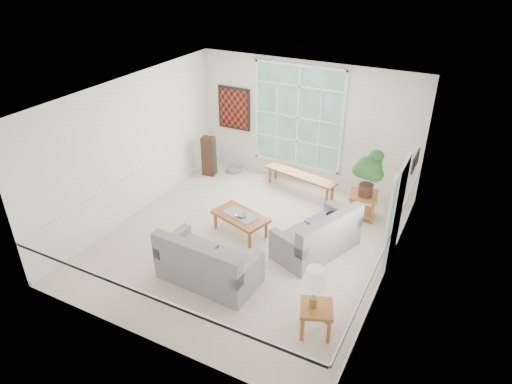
% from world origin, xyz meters
% --- Properties ---
extents(floor, '(5.50, 6.00, 0.01)m').
position_xyz_m(floor, '(0.00, 0.00, -0.01)').
color(floor, beige).
rests_on(floor, ground).
extents(ceiling, '(5.50, 6.00, 0.02)m').
position_xyz_m(ceiling, '(0.00, 0.00, 3.00)').
color(ceiling, white).
rests_on(ceiling, ground).
extents(wall_back, '(5.50, 0.02, 3.00)m').
position_xyz_m(wall_back, '(0.00, 3.00, 1.50)').
color(wall_back, white).
rests_on(wall_back, ground).
extents(wall_front, '(5.50, 0.02, 3.00)m').
position_xyz_m(wall_front, '(0.00, -3.00, 1.50)').
color(wall_front, white).
rests_on(wall_front, ground).
extents(wall_left, '(0.02, 6.00, 3.00)m').
position_xyz_m(wall_left, '(-2.75, 0.00, 1.50)').
color(wall_left, white).
rests_on(wall_left, ground).
extents(wall_right, '(0.02, 6.00, 3.00)m').
position_xyz_m(wall_right, '(2.75, 0.00, 1.50)').
color(wall_right, white).
rests_on(wall_right, ground).
extents(window_back, '(2.30, 0.08, 2.40)m').
position_xyz_m(window_back, '(-0.20, 2.96, 1.65)').
color(window_back, white).
rests_on(window_back, wall_back).
extents(entry_door, '(0.08, 0.90, 2.10)m').
position_xyz_m(entry_door, '(2.71, 0.60, 1.05)').
color(entry_door, white).
rests_on(entry_door, floor).
extents(door_sidelight, '(0.08, 0.26, 1.90)m').
position_xyz_m(door_sidelight, '(2.71, -0.03, 1.15)').
color(door_sidelight, white).
rests_on(door_sidelight, wall_right).
extents(wall_art, '(0.90, 0.06, 1.10)m').
position_xyz_m(wall_art, '(-1.95, 2.95, 1.60)').
color(wall_art, '#5A160E').
rests_on(wall_art, wall_back).
extents(wall_frame_near, '(0.04, 0.26, 0.32)m').
position_xyz_m(wall_frame_near, '(2.71, 1.75, 1.55)').
color(wall_frame_near, black).
rests_on(wall_frame_near, wall_right).
extents(wall_frame_far, '(0.04, 0.26, 0.32)m').
position_xyz_m(wall_frame_far, '(2.71, 2.15, 1.55)').
color(wall_frame_far, black).
rests_on(wall_frame_far, wall_right).
extents(loveseat_right, '(1.44, 1.89, 0.91)m').
position_xyz_m(loveseat_right, '(1.35, 0.32, 0.46)').
color(loveseat_right, gray).
rests_on(loveseat_right, floor).
extents(loveseat_front, '(1.79, 0.98, 0.95)m').
position_xyz_m(loveseat_front, '(-0.02, -1.36, 0.47)').
color(loveseat_front, gray).
rests_on(loveseat_front, floor).
extents(coffee_table, '(1.28, 0.93, 0.43)m').
position_xyz_m(coffee_table, '(-0.25, 0.18, 0.21)').
color(coffee_table, brown).
rests_on(coffee_table, floor).
extents(pewter_bowl, '(0.28, 0.28, 0.07)m').
position_xyz_m(pewter_bowl, '(-0.22, 0.16, 0.46)').
color(pewter_bowl, '#9E9EA3').
rests_on(pewter_bowl, coffee_table).
extents(window_bench, '(1.90, 0.73, 0.43)m').
position_xyz_m(window_bench, '(0.14, 2.45, 0.22)').
color(window_bench, brown).
rests_on(window_bench, floor).
extents(end_table, '(0.68, 0.68, 0.58)m').
position_xyz_m(end_table, '(1.80, 1.95, 0.29)').
color(end_table, brown).
rests_on(end_table, floor).
extents(houseplant, '(0.85, 0.85, 1.05)m').
position_xyz_m(houseplant, '(1.84, 1.89, 1.10)').
color(houseplant, '#245725').
rests_on(houseplant, end_table).
extents(side_table, '(0.64, 0.64, 0.51)m').
position_xyz_m(side_table, '(2.11, -1.68, 0.25)').
color(side_table, brown).
rests_on(side_table, floor).
extents(table_lamp, '(0.47, 0.47, 0.71)m').
position_xyz_m(table_lamp, '(2.04, -1.69, 0.86)').
color(table_lamp, white).
rests_on(table_lamp, side_table).
extents(pet_bed, '(0.51, 0.51, 0.12)m').
position_xyz_m(pet_bed, '(-1.79, 2.61, 0.06)').
color(pet_bed, gray).
rests_on(pet_bed, floor).
extents(floor_speaker, '(0.35, 0.30, 1.03)m').
position_xyz_m(floor_speaker, '(-2.28, 2.19, 0.51)').
color(floor_speaker, '#381E15').
rests_on(floor_speaker, floor).
extents(cat, '(0.36, 0.35, 0.14)m').
position_xyz_m(cat, '(1.48, 0.91, 0.54)').
color(cat, black).
rests_on(cat, loveseat_right).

